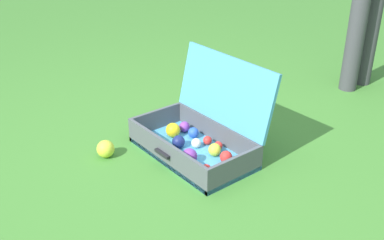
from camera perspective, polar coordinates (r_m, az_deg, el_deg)
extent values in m
plane|color=#3D7A2D|center=(2.38, -0.37, -5.55)|extent=(16.00, 16.00, 0.00)
cube|color=#4799C6|center=(2.46, 0.00, -4.09)|extent=(0.68, 0.36, 0.03)
cube|color=#4C5156|center=(2.66, -4.46, -0.16)|extent=(0.02, 0.36, 0.14)
cube|color=#4C5156|center=(2.21, 5.39, -6.18)|extent=(0.02, 0.36, 0.14)
cube|color=#4C5156|center=(2.34, -3.33, -4.20)|extent=(0.64, 0.02, 0.14)
cube|color=#4C5156|center=(2.52, 3.07, -1.69)|extent=(0.64, 0.02, 0.14)
cube|color=#4799C6|center=(2.45, 4.10, 3.79)|extent=(0.68, 0.10, 0.36)
cube|color=black|center=(2.32, -3.75, -4.23)|extent=(0.11, 0.02, 0.02)
sphere|color=navy|center=(2.46, -1.70, -2.73)|extent=(0.07, 0.07, 0.07)
sphere|color=red|center=(2.50, 1.94, -2.55)|extent=(0.05, 0.05, 0.05)
sphere|color=blue|center=(2.56, 0.18, -1.59)|extent=(0.06, 0.06, 0.06)
sphere|color=yellow|center=(2.57, -2.39, -1.26)|extent=(0.08, 0.08, 0.08)
sphere|color=red|center=(2.34, 4.28, -4.63)|extent=(0.06, 0.06, 0.06)
sphere|color=#CCDB38|center=(2.39, 2.84, -3.73)|extent=(0.07, 0.07, 0.07)
sphere|color=purple|center=(2.32, -0.33, -4.53)|extent=(0.08, 0.08, 0.08)
sphere|color=red|center=(2.24, 1.76, -6.21)|extent=(0.05, 0.05, 0.05)
sphere|color=red|center=(2.45, 3.30, -3.21)|extent=(0.05, 0.05, 0.05)
sphere|color=white|center=(2.47, 0.52, -2.90)|extent=(0.05, 0.05, 0.05)
sphere|color=purple|center=(2.63, -0.96, -0.84)|extent=(0.06, 0.06, 0.06)
sphere|color=#CCDB38|center=(2.46, -10.75, -3.56)|extent=(0.09, 0.09, 0.09)
cylinder|color=#3D3D42|center=(3.49, 21.53, 11.25)|extent=(0.12, 0.12, 0.90)
cylinder|color=#3D3D42|center=(3.33, 19.93, 10.87)|extent=(0.12, 0.12, 0.90)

